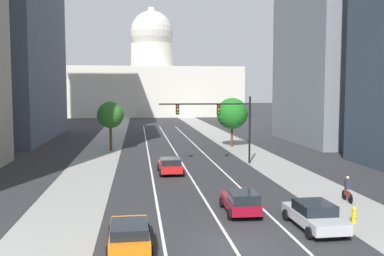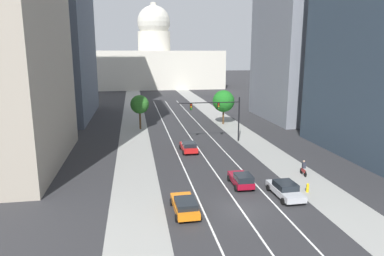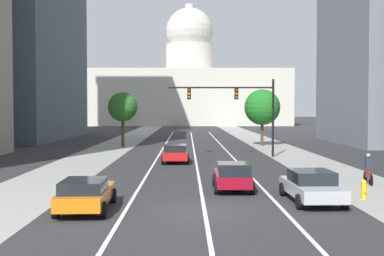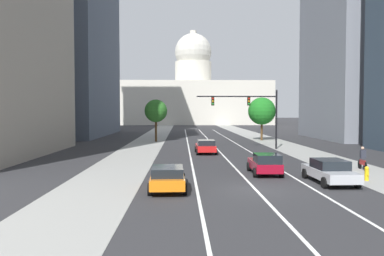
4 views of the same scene
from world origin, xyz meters
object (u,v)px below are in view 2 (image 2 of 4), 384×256
Objects in this scene: street_tree_near_right at (224,101)px; car_crimson at (241,179)px; cyclist at (304,168)px; car_silver at (285,189)px; street_tree_mid_left at (140,105)px; capitol_building at (155,64)px; fire_hydrant at (308,188)px; car_red at (189,147)px; car_orange at (185,205)px; traffic_signal_mast at (220,111)px.

car_crimson is at bearing -101.32° from street_tree_near_right.
car_crimson is 7.93m from cyclist.
street_tree_mid_left reaches higher than car_silver.
fire_hydrant is (7.44, -110.56, -8.63)m from capitol_building.
street_tree_near_right is at bearing -10.05° from car_crimson.
fire_hydrant is 35.25m from street_tree_mid_left.
street_tree_near_right reaches higher than car_silver.
street_tree_mid_left is 15.64m from street_tree_near_right.
car_red reaches higher than fire_hydrant.
street_tree_mid_left is at bearing 3.39° from car_orange.
car_crimson is 31.80m from street_tree_near_right.
car_crimson is at bearing 157.18° from fire_hydrant.
car_orange is at bearing -109.41° from street_tree_near_right.
street_tree_mid_left is (-15.16, 31.58, 3.90)m from fire_hydrant.
car_crimson reaches higher than fire_hydrant.
car_orange is 0.73× the size of street_tree_near_right.
car_orange is 0.50× the size of traffic_signal_mast.
capitol_building is at bearing 84.42° from street_tree_mid_left.
street_tree_near_right reaches higher than car_red.
fire_hydrant is at bearing -90.64° from street_tree_near_right.
car_red is 8.20m from traffic_signal_mast.
traffic_signal_mast is 17.24m from cyclist.
car_red is 15.65m from cyclist.
traffic_signal_mast is at bearing -22.25° from car_orange.
capitol_building is 108.44m from car_crimson.
street_tree_mid_left is (-9.33, 29.13, 3.59)m from car_crimson.
street_tree_mid_left is 0.94× the size of street_tree_near_right.
car_silver is 2.69m from fire_hydrant.
street_tree_mid_left is (-7.72, -78.98, -4.73)m from capitol_building.
capitol_building is at bearing 92.43° from traffic_signal_mast.
capitol_building is at bearing 95.79° from street_tree_near_right.
traffic_signal_mast is (-1.02, 20.99, 4.03)m from car_silver.
car_orange is at bearing -110.81° from traffic_signal_mast.
traffic_signal_mast is 13.71m from street_tree_near_right.
car_silver is 6.76m from cyclist.
street_tree_near_right is (12.66, 35.92, 3.63)m from car_orange.
street_tree_mid_left is at bearing 19.03° from car_crimson.
cyclist is (4.43, 5.11, 0.12)m from car_silver.
street_tree_mid_left reaches higher than car_crimson.
cyclist is (5.46, -15.88, -3.91)m from traffic_signal_mast.
street_tree_mid_left is at bearing 36.25° from cyclist.
cyclist is 0.27× the size of street_tree_near_right.
cyclist is at bearing -87.10° from street_tree_near_right.
car_crimson is 0.64× the size of street_tree_near_right.
car_crimson is 8.12m from car_orange.
car_orange is 5.09× the size of fire_hydrant.
capitol_building is 12.34× the size of car_crimson.
traffic_signal_mast reaches higher than street_tree_mid_left.
car_orange is 2.69× the size of cyclist.
fire_hydrant is at bearing 161.69° from cyclist.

